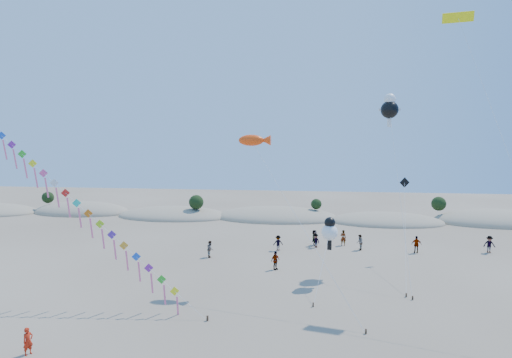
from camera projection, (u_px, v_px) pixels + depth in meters
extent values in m
ellipsoid|color=gray|center=(82.00, 213.00, 69.91)|extent=(16.00, 8.80, 3.60)
ellipsoid|color=#1E3E16|center=(82.00, 207.00, 69.82)|extent=(12.80, 5.76, 0.64)
ellipsoid|color=gray|center=(174.00, 216.00, 66.48)|extent=(17.60, 9.68, 3.00)
ellipsoid|color=#1E3E16|center=(173.00, 211.00, 66.40)|extent=(14.08, 6.34, 0.70)
ellipsoid|color=gray|center=(276.00, 218.00, 65.11)|extent=(19.00, 10.45, 3.40)
ellipsoid|color=#1E3E16|center=(276.00, 212.00, 65.03)|extent=(15.20, 6.84, 0.76)
ellipsoid|color=gray|center=(386.00, 222.00, 61.68)|extent=(16.40, 9.02, 2.80)
ellipsoid|color=#1E3E16|center=(386.00, 217.00, 61.60)|extent=(13.12, 5.90, 0.66)
ellipsoid|color=gray|center=(498.00, 223.00, 61.40)|extent=(18.00, 9.90, 3.80)
ellipsoid|color=#1E3E16|center=(499.00, 216.00, 61.30)|extent=(14.40, 6.48, 0.72)
sphere|color=black|center=(48.00, 197.00, 70.66)|extent=(1.90, 1.90, 1.90)
sphere|color=black|center=(196.00, 202.00, 64.55)|extent=(2.20, 2.20, 2.20)
sphere|color=black|center=(316.00, 204.00, 64.23)|extent=(1.60, 1.60, 1.60)
sphere|color=black|center=(439.00, 204.00, 63.28)|extent=(2.10, 2.10, 2.10)
cube|color=#3F2D1E|center=(207.00, 318.00, 28.26)|extent=(0.12, 0.12, 0.35)
cylinder|color=silver|center=(68.00, 195.00, 31.28)|extent=(21.97, 4.76, 15.80)
cube|color=#FFFC1A|center=(175.00, 291.00, 28.93)|extent=(1.21, 0.47, 1.27)
cube|color=pink|center=(178.00, 307.00, 29.06)|extent=(0.19, 0.45, 1.55)
cube|color=green|center=(162.00, 279.00, 29.20)|extent=(1.21, 0.47, 1.27)
cube|color=pink|center=(165.00, 295.00, 29.33)|extent=(0.19, 0.45, 1.55)
cube|color=purple|center=(149.00, 268.00, 29.47)|extent=(1.21, 0.47, 1.27)
cube|color=pink|center=(152.00, 283.00, 29.60)|extent=(0.19, 0.45, 1.55)
cube|color=blue|center=(136.00, 257.00, 29.74)|extent=(1.21, 0.47, 1.27)
cube|color=pink|center=(139.00, 272.00, 29.87)|extent=(0.19, 0.45, 1.55)
cube|color=orange|center=(124.00, 246.00, 30.01)|extent=(1.21, 0.47, 1.27)
cube|color=pink|center=(127.00, 261.00, 30.13)|extent=(0.19, 0.45, 1.55)
cube|color=#5928A3|center=(112.00, 235.00, 30.27)|extent=(1.21, 0.47, 1.27)
cube|color=pink|center=(115.00, 250.00, 30.40)|extent=(0.19, 0.45, 1.55)
cube|color=#A4E11A|center=(100.00, 224.00, 30.54)|extent=(1.21, 0.47, 1.27)
cube|color=pink|center=(103.00, 239.00, 30.67)|extent=(0.19, 0.45, 1.55)
cube|color=orange|center=(88.00, 213.00, 30.81)|extent=(1.21, 0.47, 1.27)
cube|color=pink|center=(91.00, 228.00, 30.94)|extent=(0.19, 0.45, 1.55)
cube|color=#1ACAAC|center=(77.00, 203.00, 31.08)|extent=(1.21, 0.47, 1.27)
cube|color=pink|center=(80.00, 218.00, 31.21)|extent=(0.19, 0.45, 1.55)
cube|color=red|center=(65.00, 193.00, 31.35)|extent=(1.21, 0.47, 1.27)
cube|color=pink|center=(69.00, 208.00, 31.47)|extent=(0.19, 0.45, 1.55)
cube|color=silver|center=(54.00, 183.00, 31.61)|extent=(1.21, 0.47, 1.27)
cube|color=pink|center=(58.00, 198.00, 31.74)|extent=(0.19, 0.45, 1.55)
cube|color=#F74E96|center=(43.00, 173.00, 31.88)|extent=(1.21, 0.47, 1.27)
cube|color=pink|center=(47.00, 188.00, 32.01)|extent=(0.19, 0.45, 1.55)
cube|color=#FFFC1A|center=(33.00, 163.00, 32.15)|extent=(1.21, 0.47, 1.27)
cube|color=pink|center=(36.00, 178.00, 32.28)|extent=(0.19, 0.45, 1.55)
cube|color=green|center=(22.00, 154.00, 32.42)|extent=(1.21, 0.47, 1.27)
cube|color=pink|center=(25.00, 168.00, 32.55)|extent=(0.19, 0.45, 1.55)
cube|color=purple|center=(12.00, 145.00, 32.69)|extent=(1.21, 0.47, 1.27)
cube|color=pink|center=(15.00, 159.00, 32.81)|extent=(0.19, 0.45, 1.55)
cube|color=blue|center=(1.00, 135.00, 32.95)|extent=(1.21, 0.47, 1.27)
cube|color=pink|center=(5.00, 150.00, 33.08)|extent=(0.19, 0.45, 1.55)
cube|color=#3F2D1E|center=(366.00, 331.00, 26.38)|extent=(0.10, 0.10, 0.30)
cylinder|color=silver|center=(300.00, 223.00, 30.71)|extent=(8.42, 8.81, 11.91)
ellipsoid|color=#FF440D|center=(251.00, 140.00, 35.03)|extent=(2.11, 0.93, 0.93)
cone|color=#FF440D|center=(266.00, 140.00, 34.88)|extent=(0.84, 0.84, 0.84)
cube|color=#3F2D1E|center=(313.00, 305.00, 30.64)|extent=(0.10, 0.10, 0.30)
cylinder|color=silver|center=(322.00, 267.00, 32.91)|extent=(1.34, 5.18, 4.36)
sphere|color=white|center=(330.00, 232.00, 35.17)|extent=(1.35, 1.35, 1.35)
sphere|color=black|center=(330.00, 223.00, 35.10)|extent=(0.90, 0.90, 0.90)
cube|color=black|center=(329.00, 245.00, 35.27)|extent=(0.35, 0.18, 0.80)
cube|color=#3F2D1E|center=(413.00, 298.00, 31.94)|extent=(0.10, 0.10, 0.30)
cylinder|color=silver|center=(400.00, 194.00, 36.08)|extent=(0.41, 9.73, 14.76)
sphere|color=black|center=(390.00, 110.00, 40.21)|extent=(1.64, 1.64, 1.64)
sphere|color=white|center=(390.00, 99.00, 40.12)|extent=(1.07, 1.07, 1.07)
cube|color=white|center=(389.00, 123.00, 40.33)|extent=(0.35, 0.18, 0.80)
cube|color=white|center=(382.00, 110.00, 40.30)|extent=(0.60, 0.15, 0.25)
cube|color=white|center=(397.00, 110.00, 40.12)|extent=(0.60, 0.15, 0.25)
cylinder|color=silver|center=(510.00, 159.00, 27.31)|extent=(2.81, 13.89, 21.47)
cube|color=#FFF70D|center=(458.00, 17.00, 33.33)|extent=(2.32, 0.94, 0.81)
cube|color=black|center=(458.00, 17.00, 33.35)|extent=(2.24, 0.57, 0.19)
cube|color=#3F2D1E|center=(406.00, 295.00, 32.52)|extent=(0.10, 0.10, 0.30)
cylinder|color=silver|center=(405.00, 232.00, 37.46)|extent=(1.94, 10.97, 7.71)
cube|color=black|center=(405.00, 182.00, 42.39)|extent=(1.01, 0.30, 1.04)
imported|color=red|center=(28.00, 341.00, 23.78)|extent=(0.58, 0.67, 1.55)
imported|color=slate|center=(210.00, 249.00, 43.45)|extent=(0.86, 0.97, 1.68)
imported|color=slate|center=(278.00, 243.00, 46.08)|extent=(1.17, 0.83, 1.65)
imported|color=slate|center=(275.00, 260.00, 39.28)|extent=(0.99, 1.03, 1.72)
imported|color=slate|center=(316.00, 241.00, 47.27)|extent=(1.14, 1.11, 1.57)
imported|color=slate|center=(314.00, 238.00, 48.09)|extent=(0.60, 1.70, 1.81)
imported|color=slate|center=(343.00, 238.00, 48.24)|extent=(0.73, 0.57, 1.77)
imported|color=slate|center=(360.00, 242.00, 46.20)|extent=(0.73, 0.89, 1.70)
imported|color=slate|center=(417.00, 245.00, 45.05)|extent=(1.09, 0.52, 1.81)
imported|color=slate|center=(489.00, 244.00, 45.12)|extent=(1.23, 0.80, 1.81)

